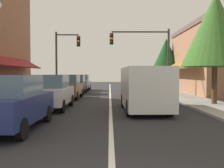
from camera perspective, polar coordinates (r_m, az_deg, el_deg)
ground_plane at (r=21.08m, az=-0.41°, el=-2.71°), size 80.00×80.00×0.00m
sidewalk_left at (r=21.77m, az=-15.06°, el=-2.47°), size 2.60×56.00×0.12m
sidewalk_right at (r=21.79m, az=14.22°, el=-2.46°), size 2.60×56.00×0.12m
lane_center_stripe at (r=21.08m, az=-0.41°, el=-2.70°), size 0.14×52.00×0.01m
storefront_right_block at (r=24.76m, az=21.04°, el=4.97°), size 5.78×10.20×6.12m
parked_car_nearest_left at (r=8.84m, az=-21.44°, el=-3.90°), size 1.83×4.12×1.77m
parked_car_second_left at (r=13.55m, az=-13.29°, el=-1.75°), size 1.79×4.11×1.77m
parked_car_third_left at (r=18.99m, az=-9.72°, el=-0.62°), size 1.83×4.13×1.77m
parked_car_far_left at (r=23.93m, az=-8.05°, el=-0.04°), size 1.81×4.12×1.77m
parked_car_distant_left at (r=28.70m, az=-6.77°, el=0.32°), size 1.79×4.10×1.77m
van_in_lane at (r=12.57m, az=7.14°, el=-0.79°), size 2.08×5.22×2.12m
traffic_signal_mast_arm at (r=21.34m, az=7.97°, el=7.46°), size 4.93×0.50×5.52m
traffic_signal_left_corner at (r=23.33m, az=-10.63°, el=6.57°), size 2.25×0.50×5.56m
tree_right_near at (r=15.88m, az=21.97°, el=11.13°), size 3.80×3.80×6.41m
tree_right_far at (r=28.80m, az=11.96°, el=6.33°), size 3.25×3.25×5.71m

